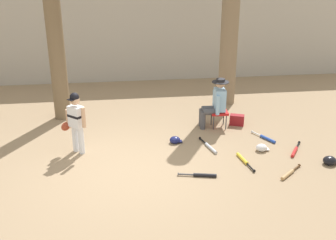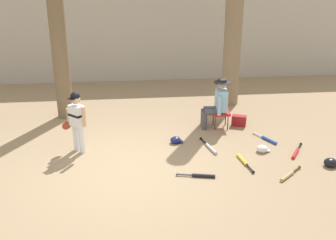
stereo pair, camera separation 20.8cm
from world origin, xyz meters
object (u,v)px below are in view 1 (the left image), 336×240
Objects in this scene: folding_stool at (219,113)px; batting_helmet_black at (330,161)px; bat_red_barrel at (295,151)px; bat_wood_tan at (289,174)px; bat_yellow_trainer at (244,160)px; bat_black_composite at (202,175)px; batting_helmet_white at (262,148)px; tree_behind_spectator at (230,30)px; batting_helmet_navy at (175,140)px; bat_aluminum_silver at (210,147)px; tree_near_player at (54,24)px; seated_spectator at (215,102)px; young_ballplayer at (76,119)px; handbag_beside_stool at (237,120)px; bat_blue_youth at (266,138)px.

batting_helmet_black is (1.70, -2.16, -0.29)m from folding_stool.
bat_wood_tan is (-0.52, -0.90, 0.00)m from bat_red_barrel.
bat_black_composite is (-0.96, -0.49, 0.00)m from bat_yellow_trainer.
batting_helmet_black is at bearing -33.87° from batting_helmet_white.
tree_behind_spectator is 3.68m from batting_helmet_white.
bat_red_barrel is at bearing 12.13° from bat_yellow_trainer.
batting_helmet_navy is at bearing 154.33° from batting_helmet_black.
tree_behind_spectator is 11.56× the size of folding_stool.
bat_black_composite is 2.31× the size of batting_helmet_black.
batting_helmet_white reaches higher than bat_red_barrel.
tree_near_player is at bearing 145.33° from bat_aluminum_silver.
tree_near_player reaches higher than batting_helmet_navy.
seated_spectator is at bearing 129.80° from batting_helmet_black.
young_ballplayer is 2.81m from bat_black_composite.
tree_near_player is 2.69m from young_ballplayer.
bat_red_barrel is (0.61, -3.28, -2.00)m from tree_behind_spectator.
bat_yellow_trainer is 2.47× the size of batting_helmet_black.
bat_red_barrel and bat_wood_tan have the same top height.
folding_stool is 0.64× the size of bat_red_barrel.
folding_stool is (3.25, 0.95, -0.38)m from young_ballplayer.
handbag_beside_stool is at bearing 77.54° from bat_yellow_trainer.
handbag_beside_stool is (0.57, 0.05, -0.51)m from seated_spectator.
bat_wood_tan is 0.81× the size of bat_black_composite.
batting_helmet_navy reaches higher than bat_yellow_trainer.
bat_red_barrel is 2.28m from bat_black_composite.
batting_helmet_navy reaches higher than bat_aluminum_silver.
young_ballplayer is 1.98× the size of bat_red_barrel.
batting_helmet_navy is at bearing -144.08° from seated_spectator.
bat_blue_youth is (0.23, -2.58, -2.00)m from tree_behind_spectator.
bat_blue_youth is (4.66, -2.00, -2.33)m from tree_near_player.
young_ballplayer is 2.87m from bat_aluminum_silver.
batting_helmet_white is at bearing 166.28° from bat_red_barrel.
handbag_beside_stool is at bearing 95.91° from bat_wood_tan.
bat_aluminum_silver is (-1.13, -2.86, -2.00)m from tree_behind_spectator.
young_ballplayer is 3.91m from handbag_beside_stool.
bat_aluminum_silver is at bearing -111.46° from tree_behind_spectator.
bat_red_barrel is 1.04m from bat_wood_tan.
bat_red_barrel is at bearing -62.03° from bat_blue_youth.
handbag_beside_stool is 1.93m from bat_yellow_trainer.
bat_aluminum_silver is at bearing -112.72° from folding_stool.
bat_red_barrel is 1.14× the size of bat_wood_tan.
seated_spectator is 2.16m from bat_red_barrel.
bat_red_barrel is at bearing -51.40° from folding_stool.
tree_behind_spectator reaches higher than folding_stool.
handbag_beside_stool is at bearing 94.24° from batting_helmet_white.
bat_black_composite is 2.29m from bat_blue_youth.
folding_stool reaches higher than bat_black_composite.
tree_behind_spectator is 17.35× the size of batting_helmet_white.
batting_helmet_black reaches higher than bat_blue_youth.
batting_helmet_navy is at bearing 4.91° from young_ballplayer.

